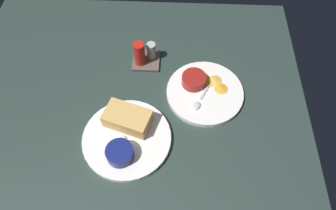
{
  "coord_description": "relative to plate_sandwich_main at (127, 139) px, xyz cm",
  "views": [
    {
      "loc": [
        14.4,
        -42.67,
        78.61
      ],
      "look_at": [
        12.23,
        5.14,
        3.0
      ],
      "focal_mm": 32.18,
      "sensor_mm": 36.0,
      "label": 1
    }
  ],
  "objects": [
    {
      "name": "ground_plane",
      "position": [
        -0.94,
        5.39,
        -2.3
      ],
      "size": [
        110.0,
        110.0,
        3.0
      ],
      "primitive_type": "cube",
      "color": "#283833"
    },
    {
      "name": "plate_sandwich_main",
      "position": [
        0.0,
        0.0,
        0.0
      ],
      "size": [
        25.34,
        25.34,
        1.6
      ],
      "primitive_type": "cylinder",
      "color": "white",
      "rests_on": "ground_plane"
    },
    {
      "name": "sandwich_half_near",
      "position": [
        -0.02,
        4.81,
        3.2
      ],
      "size": [
        14.76,
        11.21,
        4.8
      ],
      "color": "tan",
      "rests_on": "plate_sandwich_main"
    },
    {
      "name": "ramekin_dark_sauce",
      "position": [
        -0.87,
        -5.63,
        2.76
      ],
      "size": [
        7.51,
        7.51,
        3.64
      ],
      "color": "navy",
      "rests_on": "plate_sandwich_main"
    },
    {
      "name": "spoon_by_dark_ramekin",
      "position": [
        -0.78,
        0.18,
        1.16
      ],
      "size": [
        2.25,
        9.87,
        0.8
      ],
      "color": "silver",
      "rests_on": "plate_sandwich_main"
    },
    {
      "name": "plate_chips_companion",
      "position": [
        22.58,
        17.05,
        0.0
      ],
      "size": [
        24.1,
        24.1,
        1.6
      ],
      "primitive_type": "cylinder",
      "color": "white",
      "rests_on": "ground_plane"
    },
    {
      "name": "ramekin_light_gravy",
      "position": [
        18.97,
        20.06,
        2.55
      ],
      "size": [
        7.64,
        7.64,
        3.23
      ],
      "color": "maroon",
      "rests_on": "plate_chips_companion"
    },
    {
      "name": "spoon_by_gravy_ramekin",
      "position": [
        20.4,
        12.49,
        1.16
      ],
      "size": [
        5.61,
        9.53,
        0.8
      ],
      "color": "silver",
      "rests_on": "plate_chips_companion"
    },
    {
      "name": "plantain_chip_scatter",
      "position": [
        23.59,
        20.88,
        1.1
      ],
      "size": [
        14.93,
        10.34,
        0.6
      ],
      "color": "gold",
      "rests_on": "plate_chips_companion"
    },
    {
      "name": "condiment_caddy",
      "position": [
        2.62,
        29.33,
        2.61
      ],
      "size": [
        9.0,
        9.0,
        9.5
      ],
      "color": "brown",
      "rests_on": "ground_plane"
    }
  ]
}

